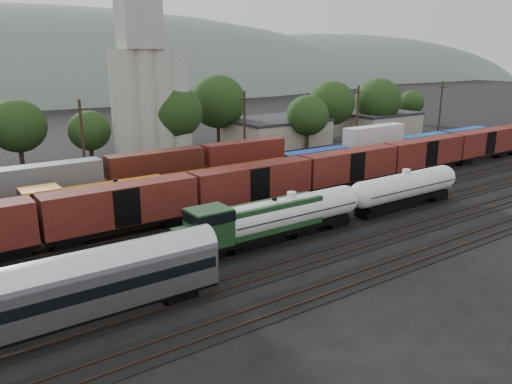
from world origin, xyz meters
TOP-DOWN VIEW (x-y plane):
  - ground at (0.00, 0.00)m, footprint 600.00×600.00m
  - tracks at (0.00, 0.00)m, footprint 180.00×33.20m
  - green_locomotive at (-5.69, -5.00)m, footprint 16.58×2.93m
  - tank_car_a at (-0.76, -5.00)m, footprint 16.85×3.02m
  - tank_car_b at (15.91, -5.00)m, footprint 16.89×3.02m
  - passenger_coach at (-23.67, -10.00)m, footprint 22.08×2.72m
  - orange_locomotive at (-15.45, 10.00)m, footprint 17.92×2.99m
  - boxcar_string at (1.72, 5.00)m, footprint 169.00×2.90m
  - container_wall at (-2.47, 15.00)m, footprint 160.00×2.60m
  - grain_silo at (3.28, 36.00)m, footprint 13.40×5.00m
  - industrial_sheds at (6.63, 35.25)m, footprint 119.38×17.26m
  - tree_band at (-6.18, 37.91)m, footprint 166.15×21.76m
  - utility_poles at (0.00, 22.00)m, footprint 122.20×0.36m
  - distant_hills at (23.92, 260.00)m, footprint 860.00×286.00m

SIDE VIEW (x-z plane):
  - distant_hills at x=23.92m, z-range -85.56..44.44m
  - ground at x=0.00m, z-range 0.00..0.00m
  - tracks at x=0.00m, z-range -0.05..0.15m
  - container_wall at x=-2.47m, z-range -0.52..5.28m
  - green_locomotive at x=-5.69m, z-range 0.31..4.70m
  - orange_locomotive at x=-15.45m, z-range 0.31..4.79m
  - industrial_sheds at x=6.63m, z-range 0.01..5.11m
  - tank_car_a at x=-0.76m, z-range 0.42..4.84m
  - tank_car_b at x=15.91m, z-range 0.42..4.85m
  - passenger_coach at x=-23.67m, z-range 0.58..5.59m
  - boxcar_string at x=1.72m, z-range 1.02..5.22m
  - utility_poles at x=0.00m, z-range 0.21..12.21m
  - tree_band at x=-6.18m, z-range 0.73..14.30m
  - grain_silo at x=3.28m, z-range -3.24..25.76m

